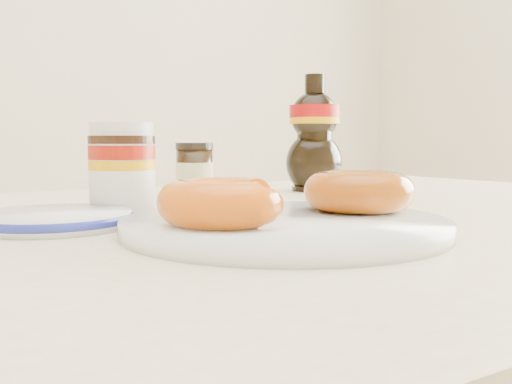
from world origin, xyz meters
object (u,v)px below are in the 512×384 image
nutella_jar (122,166)px  dark_jar (195,173)px  donut_bitten (222,202)px  syrup_bottle (314,133)px  plate (284,225)px  blue_rim_saucer (54,219)px  donut_whole (359,191)px  dining_table (273,279)px

nutella_jar → dark_jar: bearing=33.2°
donut_bitten → syrup_bottle: syrup_bottle is taller
dark_jar → plate: bearing=-99.4°
nutella_jar → blue_rim_saucer: bearing=-149.8°
donut_whole → donut_bitten: bearing=-174.8°
nutella_jar → donut_whole: bearing=-47.5°
dark_jar → dining_table: bearing=-76.4°
dark_jar → blue_rim_saucer: size_ratio=0.54×
plate → syrup_bottle: (0.31, 0.36, 0.09)m
donut_whole → dark_jar: 0.29m
donut_whole → dark_jar: bearing=99.7°
blue_rim_saucer → plate: bearing=-41.8°
nutella_jar → dark_jar: 0.16m
donut_whole → dark_jar: (-0.05, 0.28, 0.01)m
dining_table → donut_bitten: size_ratio=12.82×
plate → dark_jar: bearing=80.6°
nutella_jar → blue_rim_saucer: size_ratio=0.69×
dark_jar → blue_rim_saucer: (-0.22, -0.14, -0.03)m
plate → donut_whole: donut_whole is taller
donut_bitten → blue_rim_saucer: donut_bitten is taller
dining_table → plate: plate is taller
dining_table → nutella_jar: (-0.17, 0.06, 0.14)m
nutella_jar → dark_jar: (0.13, 0.09, -0.02)m
donut_whole → blue_rim_saucer: size_ratio=0.72×
donut_whole → dining_table: bearing=95.5°
dining_table → dark_jar: dark_jar is taller
dining_table → syrup_bottle: syrup_bottle is taller
dining_table → dark_jar: (-0.04, 0.15, 0.12)m
dining_table → nutella_jar: size_ratio=13.14×
dining_table → dark_jar: size_ratio=16.75×
dining_table → plate: 0.19m
donut_whole → blue_rim_saucer: bearing=151.4°
donut_bitten → dark_jar: bearing=60.2°
donut_bitten → donut_whole: donut_whole is taller
dining_table → plate: (-0.08, -0.15, 0.09)m
nutella_jar → blue_rim_saucer: 0.11m
plate → blue_rim_saucer: 0.23m
donut_bitten → blue_rim_saucer: (-0.10, 0.16, -0.03)m
dining_table → donut_bitten: bearing=-134.9°
donut_bitten → nutella_jar: (-0.01, 0.21, 0.02)m
donut_bitten → dining_table: bearing=36.9°
donut_bitten → nutella_jar: size_ratio=1.02×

